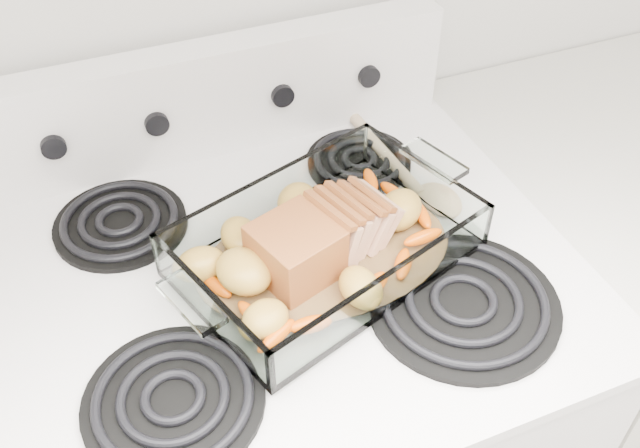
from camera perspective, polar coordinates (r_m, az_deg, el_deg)
name	(u,v)px	position (r m, az deg, el deg)	size (l,w,h in m)	color
electric_range	(291,437)	(1.34, -2.34, -16.63)	(0.78, 0.70, 1.12)	silver
counter_right	(590,331)	(1.60, 20.80, -8.01)	(0.58, 0.68, 0.93)	beige
baking_dish	(326,249)	(0.96, 0.46, -2.00)	(0.38, 0.25, 0.07)	silver
pork_roast	(312,239)	(0.93, -0.65, -1.19)	(0.20, 0.10, 0.08)	brown
roast_vegetables	(313,228)	(0.97, -0.59, -0.29)	(0.36, 0.20, 0.04)	#CE5600
wooden_spoon	(415,178)	(1.11, 7.63, 3.70)	(0.07, 0.30, 0.02)	beige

